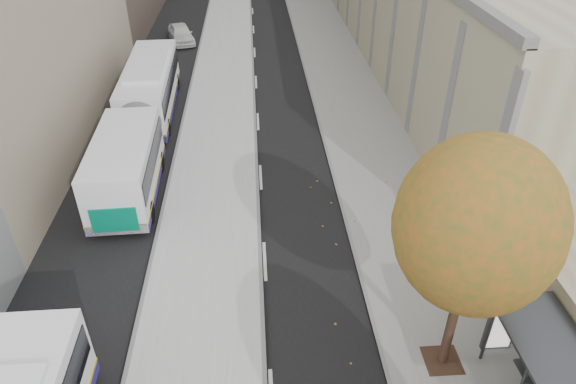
{
  "coord_description": "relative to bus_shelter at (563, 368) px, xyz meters",
  "views": [
    {
      "loc": [
        -1.8,
        3.25,
        13.07
      ],
      "look_at": [
        -0.7,
        18.93,
        2.5
      ],
      "focal_mm": 32.0,
      "sensor_mm": 36.0,
      "label": 1
    }
  ],
  "objects": [
    {
      "name": "bus_platform",
      "position": [
        -9.56,
        24.04,
        -2.11
      ],
      "size": [
        4.25,
        150.0,
        0.15
      ],
      "primitive_type": "cube",
      "color": "#ACACAC",
      "rests_on": "ground"
    },
    {
      "name": "sidewalk",
      "position": [
        -1.56,
        24.04,
        -2.15
      ],
      "size": [
        4.75,
        150.0,
        0.08
      ],
      "primitive_type": "cube",
      "color": "gray",
      "rests_on": "ground"
    },
    {
      "name": "bus_shelter",
      "position": [
        0.0,
        0.0,
        0.0
      ],
      "size": [
        1.9,
        4.4,
        2.53
      ],
      "color": "#383A3F",
      "rests_on": "sidewalk"
    },
    {
      "name": "tree_c",
      "position": [
        -2.09,
        2.04,
        3.06
      ],
      "size": [
        4.2,
        4.2,
        7.28
      ],
      "color": "black",
      "rests_on": "sidewalk"
    },
    {
      "name": "bus_far",
      "position": [
        -13.37,
        17.08,
        -0.65
      ],
      "size": [
        3.02,
        17.01,
        2.82
      ],
      "rotation": [
        0.0,
        0.0,
        0.03
      ],
      "color": "white",
      "rests_on": "ground"
    },
    {
      "name": "distant_car",
      "position": [
        -13.15,
        33.87,
        -1.47
      ],
      "size": [
        2.75,
        4.5,
        1.43
      ],
      "primitive_type": "imported",
      "rotation": [
        0.0,
        0.0,
        0.27
      ],
      "color": "silver",
      "rests_on": "ground"
    }
  ]
}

